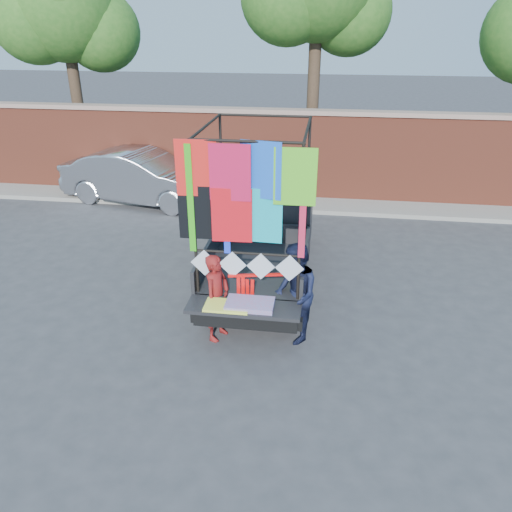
# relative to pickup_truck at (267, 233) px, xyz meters

# --- Properties ---
(ground) EXTENTS (90.00, 90.00, 0.00)m
(ground) POSITION_rel_pickup_truck_xyz_m (-0.37, -2.21, -0.84)
(ground) COLOR #38383A
(ground) RESTS_ON ground
(brick_wall) EXTENTS (30.00, 0.45, 2.61)m
(brick_wall) POSITION_rel_pickup_truck_xyz_m (-0.37, 4.79, 0.48)
(brick_wall) COLOR #98412C
(brick_wall) RESTS_ON ground
(curb) EXTENTS (30.00, 1.20, 0.12)m
(curb) POSITION_rel_pickup_truck_xyz_m (-0.37, 4.09, -0.78)
(curb) COLOR gray
(curb) RESTS_ON ground
(tree_left) EXTENTS (4.20, 3.30, 7.05)m
(tree_left) POSITION_rel_pickup_truck_xyz_m (-6.85, 5.91, 4.27)
(tree_left) COLOR #38281C
(tree_left) RESTS_ON ground
(pickup_truck) EXTENTS (2.12, 5.32, 3.35)m
(pickup_truck) POSITION_rel_pickup_truck_xyz_m (0.00, 0.00, 0.00)
(pickup_truck) COLOR black
(pickup_truck) RESTS_ON ground
(sedan) EXTENTS (4.86, 2.51, 1.53)m
(sedan) POSITION_rel_pickup_truck_xyz_m (-4.13, 3.84, -0.08)
(sedan) COLOR #B7B8BF
(sedan) RESTS_ON ground
(woman) EXTENTS (0.53, 0.65, 1.52)m
(woman) POSITION_rel_pickup_truck_xyz_m (-0.49, -2.64, -0.08)
(woman) COLOR maroon
(woman) RESTS_ON ground
(man) EXTENTS (0.86, 0.99, 1.71)m
(man) POSITION_rel_pickup_truck_xyz_m (0.77, -2.50, 0.01)
(man) COLOR black
(man) RESTS_ON ground
(streamer_bundle) EXTENTS (0.88, 0.22, 0.62)m
(streamer_bundle) POSITION_rel_pickup_truck_xyz_m (0.04, -2.58, 0.16)
(streamer_bundle) COLOR #FF100D
(streamer_bundle) RESTS_ON ground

